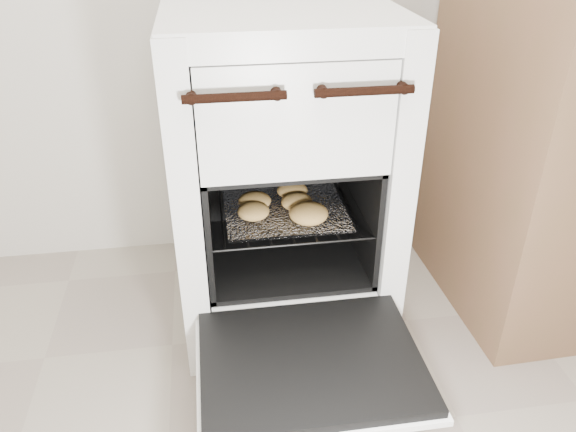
% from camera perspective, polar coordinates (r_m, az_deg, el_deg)
% --- Properties ---
extents(stove, '(0.55, 0.61, 0.84)m').
position_cam_1_polar(stove, '(1.50, -0.77, 4.02)').
color(stove, white).
rests_on(stove, ground).
extents(oven_door, '(0.49, 0.38, 0.03)m').
position_cam_1_polar(oven_door, '(1.26, 2.33, -14.73)').
color(oven_door, black).
rests_on(oven_door, stove).
extents(oven_rack, '(0.40, 0.38, 0.01)m').
position_cam_1_polar(oven_rack, '(1.48, -0.43, 0.86)').
color(oven_rack, black).
rests_on(oven_rack, stove).
extents(foil_sheet, '(0.31, 0.27, 0.01)m').
position_cam_1_polar(foil_sheet, '(1.46, -0.32, 0.71)').
color(foil_sheet, white).
rests_on(foil_sheet, oven_rack).
extents(baked_rolls, '(0.25, 0.25, 0.05)m').
position_cam_1_polar(baked_rolls, '(1.43, -0.40, 1.20)').
color(baked_rolls, tan).
rests_on(baked_rolls, foil_sheet).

